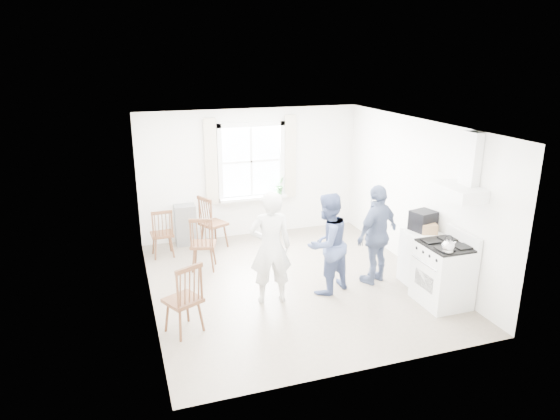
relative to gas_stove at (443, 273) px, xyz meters
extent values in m
cube|color=gray|center=(-1.91, 1.35, -0.49)|extent=(4.62, 5.12, 0.02)
cube|color=white|center=(-1.91, 3.87, 0.82)|extent=(4.62, 0.04, 2.64)
cube|color=white|center=(-1.91, -1.17, 0.82)|extent=(4.62, 0.04, 2.64)
cube|color=white|center=(-4.18, 1.35, 0.82)|extent=(0.04, 5.12, 2.64)
cube|color=white|center=(0.36, 1.35, 0.82)|extent=(0.04, 5.12, 2.64)
cube|color=white|center=(-1.91, 1.35, 2.13)|extent=(4.62, 5.12, 0.02)
cube|color=white|center=(-1.91, 3.83, 1.07)|extent=(1.20, 0.02, 1.40)
cube|color=white|center=(-1.91, 3.80, 1.81)|extent=(1.38, 0.09, 0.09)
cube|color=white|center=(-1.91, 3.80, 0.32)|extent=(1.38, 0.09, 0.09)
cube|color=white|center=(-2.56, 3.80, 1.07)|extent=(0.09, 0.09, 1.58)
cube|color=white|center=(-1.27, 3.80, 1.07)|extent=(0.09, 0.09, 1.58)
cube|color=white|center=(-1.91, 3.73, 0.34)|extent=(1.38, 0.24, 0.06)
cube|color=beige|center=(-2.73, 3.79, 1.12)|extent=(0.24, 0.05, 1.70)
cube|color=beige|center=(-1.09, 3.79, 1.12)|extent=(0.24, 0.05, 1.70)
cube|color=white|center=(0.11, 0.00, 1.26)|extent=(0.45, 0.76, 0.18)
cube|color=white|center=(0.26, 0.00, 1.73)|extent=(0.14, 0.30, 0.76)
cube|color=gray|center=(-3.31, 3.68, -0.08)|extent=(0.40, 0.30, 0.80)
cube|color=white|center=(-0.01, 0.00, -0.02)|extent=(0.65, 0.76, 0.92)
cube|color=black|center=(-0.01, 0.00, 0.45)|extent=(0.61, 0.72, 0.03)
cube|color=white|center=(0.29, 0.00, 0.54)|extent=(0.06, 0.76, 0.20)
cylinder|color=silver|center=(-0.35, 0.00, 0.22)|extent=(0.02, 0.61, 0.02)
sphere|color=silver|center=(-0.17, -0.26, 0.56)|extent=(0.18, 0.18, 0.18)
cylinder|color=silver|center=(-0.17, -0.26, 0.50)|extent=(0.16, 0.16, 0.04)
torus|color=black|center=(-0.17, -0.26, 0.67)|extent=(0.11, 0.05, 0.11)
cube|color=white|center=(0.07, 0.70, -0.03)|extent=(0.50, 0.55, 0.90)
cube|color=black|center=(0.11, 0.77, 0.50)|extent=(0.42, 0.39, 0.17)
cube|color=black|center=(0.11, 0.77, 0.66)|extent=(0.42, 0.39, 0.15)
cube|color=#AA7F52|center=(0.11, 0.60, 0.49)|extent=(0.28, 0.23, 0.16)
cube|color=#492917|center=(-3.81, 3.21, -0.06)|extent=(0.42, 0.40, 0.05)
cube|color=#492917|center=(-3.80, 3.04, 0.20)|extent=(0.38, 0.08, 0.51)
cylinder|color=#492917|center=(-3.81, 3.21, -0.28)|extent=(0.03, 0.03, 0.41)
cube|color=#492917|center=(-3.18, 2.39, -0.03)|extent=(0.52, 0.51, 0.05)
cube|color=#492917|center=(-3.24, 2.22, 0.23)|extent=(0.40, 0.18, 0.54)
cylinder|color=#492917|center=(-3.18, 2.39, -0.27)|extent=(0.04, 0.04, 0.43)
cube|color=#492917|center=(-3.81, 0.41, -0.02)|extent=(0.58, 0.57, 0.05)
cube|color=#492917|center=(-3.73, 0.24, 0.26)|extent=(0.40, 0.24, 0.56)
cylinder|color=#492917|center=(-3.81, 0.41, -0.26)|extent=(0.04, 0.04, 0.45)
imported|color=silver|center=(-2.43, 0.88, 0.39)|extent=(0.72, 0.72, 1.75)
imported|color=#455380|center=(-1.50, 0.91, 0.32)|extent=(1.04, 1.04, 1.62)
imported|color=navy|center=(-0.59, 0.99, 0.34)|extent=(1.30, 1.30, 1.66)
imported|color=#347535|center=(-1.34, 3.71, 0.55)|extent=(0.26, 0.26, 0.36)
cube|color=#492917|center=(-2.82, 3.35, -0.01)|extent=(0.58, 0.59, 0.05)
cube|color=#492917|center=(-2.99, 3.27, 0.28)|extent=(0.24, 0.41, 0.57)
cylinder|color=#492917|center=(-2.82, 3.35, -0.26)|extent=(0.04, 0.04, 0.46)
camera|label=1|loc=(-4.47, -5.70, 3.15)|focal=32.00mm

